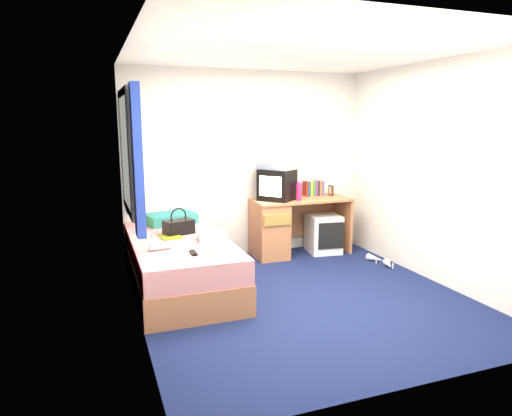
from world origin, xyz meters
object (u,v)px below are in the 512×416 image
object	(u,v)px
storage_cube	(323,234)
white_heels	(382,261)
pillow	(171,218)
magazine	(170,236)
pink_water_bottle	(299,192)
crt_tv	(277,185)
water_bottle	(160,246)
aerosol_can	(292,192)
desk	(281,225)
colour_swatch_fan	(203,249)
remote_control	(193,253)
bed	(180,263)
picture_frame	(331,190)
handbag	(179,226)
vcr	(277,166)
towel	(212,236)

from	to	relation	value
storage_cube	white_heels	size ratio (longest dim) A/B	1.03
pillow	storage_cube	size ratio (longest dim) A/B	1.10
magazine	pink_water_bottle	bearing A→B (deg)	15.91
crt_tv	water_bottle	xyz separation A→B (m)	(-1.67, -1.10, -0.38)
pillow	aerosol_can	bearing A→B (deg)	-0.61
desk	colour_swatch_fan	xyz separation A→B (m)	(-1.35, -1.21, 0.14)
storage_cube	water_bottle	bearing A→B (deg)	-149.28
remote_control	magazine	bearing A→B (deg)	98.36
desk	storage_cube	size ratio (longest dim) A/B	2.52
pillow	white_heels	world-z (taller)	pillow
bed	crt_tv	world-z (taller)	crt_tv
pillow	bed	bearing A→B (deg)	-93.01
pink_water_bottle	magazine	size ratio (longest dim) A/B	0.77
pillow	picture_frame	bearing A→B (deg)	1.93
handbag	remote_control	xyz separation A→B (m)	(-0.01, -0.80, -0.08)
bed	storage_cube	xyz separation A→B (m)	(2.08, 0.67, -0.01)
colour_swatch_fan	white_heels	bearing A→B (deg)	9.56
vcr	colour_swatch_fan	world-z (taller)	vcr
crt_tv	colour_swatch_fan	xyz separation A→B (m)	(-1.28, -1.21, -0.41)
bed	magazine	size ratio (longest dim) A/B	7.14
towel	pillow	bearing A→B (deg)	106.40
handbag	desk	bearing A→B (deg)	1.93
bed	colour_swatch_fan	world-z (taller)	colour_swatch_fan
towel	remote_control	bearing A→B (deg)	-124.25
aerosol_can	desk	bearing A→B (deg)	-179.30
pillow	picture_frame	world-z (taller)	picture_frame
vcr	desk	bearing A→B (deg)	53.51
crt_tv	colour_swatch_fan	distance (m)	1.81
picture_frame	water_bottle	distance (m)	2.79
storage_cube	water_bottle	distance (m)	2.57
vcr	pink_water_bottle	bearing A→B (deg)	29.72
crt_tv	aerosol_can	world-z (taller)	crt_tv
desk	picture_frame	size ratio (longest dim) A/B	9.29
remote_control	aerosol_can	bearing A→B (deg)	40.00
colour_swatch_fan	handbag	bearing A→B (deg)	98.94
handbag	white_heels	size ratio (longest dim) A/B	0.71
pillow	towel	bearing A→B (deg)	-73.60
desk	water_bottle	bearing A→B (deg)	-147.69
bed	storage_cube	world-z (taller)	bed
picture_frame	magazine	xyz separation A→B (m)	(-2.35, -0.72, -0.27)
desk	colour_swatch_fan	distance (m)	1.81
handbag	vcr	bearing A→B (deg)	2.87
picture_frame	handbag	world-z (taller)	picture_frame
handbag	colour_swatch_fan	xyz separation A→B (m)	(0.11, -0.67, -0.08)
pillow	towel	size ratio (longest dim) A/B	2.05
storage_cube	aerosol_can	xyz separation A→B (m)	(-0.45, 0.07, 0.58)
vcr	water_bottle	xyz separation A→B (m)	(-1.67, -1.10, -0.62)
vcr	picture_frame	world-z (taller)	vcr
pillow	pink_water_bottle	world-z (taller)	pink_water_bottle
remote_control	vcr	bearing A→B (deg)	44.00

